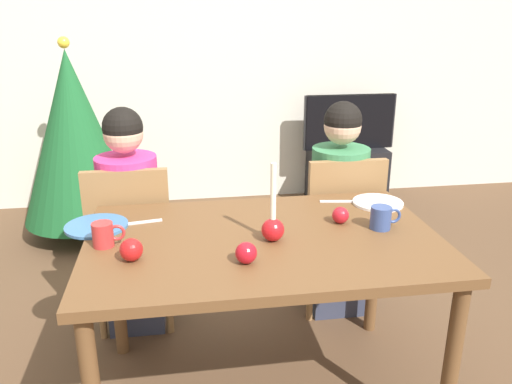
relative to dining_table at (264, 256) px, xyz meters
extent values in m
cube|color=beige|center=(0.00, 2.60, 0.63)|extent=(6.40, 0.10, 2.60)
cube|color=brown|center=(0.00, 0.00, 0.06)|extent=(1.40, 0.90, 0.04)
cylinder|color=brown|center=(0.64, -0.39, -0.31)|extent=(0.06, 0.06, 0.71)
cylinder|color=brown|center=(-0.64, 0.39, -0.31)|extent=(0.06, 0.06, 0.71)
cylinder|color=brown|center=(0.64, 0.39, -0.31)|extent=(0.06, 0.06, 0.71)
cube|color=olive|center=(-0.58, 0.69, -0.24)|extent=(0.40, 0.40, 0.04)
cube|color=olive|center=(-0.58, 0.51, 0.01)|extent=(0.40, 0.04, 0.45)
cylinder|color=olive|center=(-0.41, 0.86, -0.46)|extent=(0.04, 0.04, 0.41)
cylinder|color=olive|center=(-0.75, 0.86, -0.46)|extent=(0.04, 0.04, 0.41)
cylinder|color=olive|center=(-0.41, 0.52, -0.46)|extent=(0.04, 0.04, 0.41)
cylinder|color=olive|center=(-0.75, 0.52, -0.46)|extent=(0.04, 0.04, 0.41)
cube|color=olive|center=(0.51, 0.69, -0.24)|extent=(0.40, 0.40, 0.04)
cube|color=olive|center=(0.51, 0.51, 0.01)|extent=(0.40, 0.04, 0.45)
cylinder|color=olive|center=(0.68, 0.86, -0.46)|extent=(0.04, 0.04, 0.41)
cylinder|color=olive|center=(0.34, 0.86, -0.46)|extent=(0.04, 0.04, 0.41)
cylinder|color=olive|center=(0.68, 0.52, -0.46)|extent=(0.04, 0.04, 0.41)
cylinder|color=olive|center=(0.34, 0.52, -0.46)|extent=(0.04, 0.04, 0.41)
cube|color=#33384C|center=(-0.58, 0.64, -0.44)|extent=(0.28, 0.28, 0.45)
cylinder|color=#D1337A|center=(-0.58, 0.64, 0.02)|extent=(0.30, 0.30, 0.48)
sphere|color=tan|center=(-0.58, 0.64, 0.38)|extent=(0.19, 0.19, 0.19)
sphere|color=black|center=(-0.58, 0.64, 0.41)|extent=(0.19, 0.19, 0.19)
cube|color=#33384C|center=(0.51, 0.64, -0.44)|extent=(0.28, 0.28, 0.45)
cylinder|color=#387A4C|center=(0.51, 0.64, 0.02)|extent=(0.30, 0.30, 0.48)
sphere|color=tan|center=(0.51, 0.64, 0.38)|extent=(0.19, 0.19, 0.19)
sphere|color=black|center=(0.51, 0.64, 0.41)|extent=(0.19, 0.19, 0.19)
cube|color=black|center=(1.13, 2.30, -0.43)|extent=(0.64, 0.40, 0.48)
cube|color=black|center=(1.13, 2.30, 0.04)|extent=(0.79, 0.04, 0.46)
cube|color=black|center=(1.13, 2.30, 0.04)|extent=(0.76, 0.05, 0.46)
cylinder|color=brown|center=(-1.04, 1.91, -0.60)|extent=(0.08, 0.08, 0.14)
cone|color=#195628|center=(-1.04, 1.91, 0.08)|extent=(0.82, 0.82, 1.22)
sphere|color=yellow|center=(-1.04, 1.91, 0.73)|extent=(0.08, 0.08, 0.08)
sphere|color=red|center=(0.03, -0.04, 0.13)|extent=(0.09, 0.09, 0.09)
cylinder|color=#EFE5C6|center=(0.03, -0.04, 0.29)|extent=(0.02, 0.02, 0.22)
cylinder|color=teal|center=(-0.67, 0.20, 0.09)|extent=(0.26, 0.26, 0.01)
cylinder|color=white|center=(0.59, 0.29, 0.09)|extent=(0.23, 0.23, 0.01)
cylinder|color=#B72D2D|center=(-0.62, 0.01, 0.13)|extent=(0.08, 0.08, 0.09)
torus|color=#B72D2D|center=(-0.56, 0.01, 0.14)|extent=(0.06, 0.01, 0.06)
cylinder|color=#33477F|center=(0.49, 0.01, 0.13)|extent=(0.09, 0.09, 0.09)
torus|color=#33477F|center=(0.54, 0.01, 0.14)|extent=(0.07, 0.01, 0.07)
cube|color=silver|center=(-0.49, 0.22, 0.09)|extent=(0.18, 0.04, 0.01)
cube|color=silver|center=(0.42, 0.34, 0.09)|extent=(0.18, 0.04, 0.01)
sphere|color=#B51722|center=(0.34, 0.09, 0.12)|extent=(0.07, 0.07, 0.07)
sphere|color=#B31616|center=(-0.50, -0.13, 0.13)|extent=(0.08, 0.08, 0.08)
sphere|color=#B0121D|center=(-0.10, -0.21, 0.12)|extent=(0.08, 0.08, 0.08)
camera|label=1|loc=(-0.32, -1.84, 0.93)|focal=36.20mm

